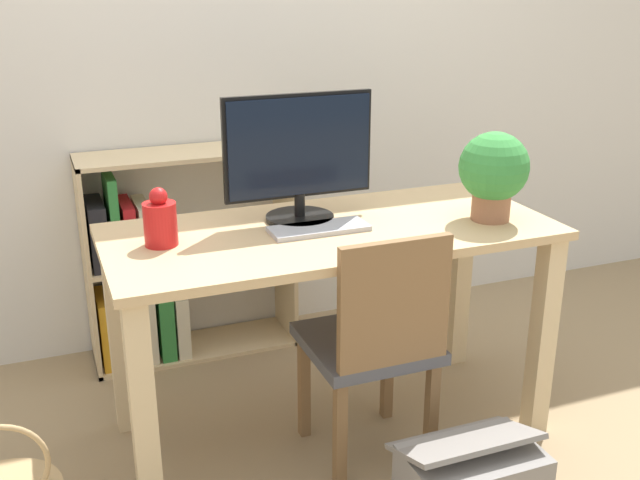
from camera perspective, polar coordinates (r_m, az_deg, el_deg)
ground_plane at (r=2.81m, az=0.77°, el=-14.05°), size 10.00×10.00×0.00m
wall_back at (r=3.24m, az=-5.67°, el=15.05°), size 8.00×0.05×2.60m
desk at (r=2.51m, az=0.83°, el=-2.13°), size 1.48×0.66×0.77m
monitor at (r=2.48m, az=-1.61°, el=6.57°), size 0.51×0.23×0.43m
keyboard at (r=2.43m, az=-0.09°, el=0.87°), size 0.32×0.13×0.02m
vase at (r=2.33m, az=-12.08°, el=1.42°), size 0.10×0.10×0.18m
potted_plant at (r=2.56m, az=13.09°, el=5.14°), size 0.23×0.23×0.30m
chair at (r=2.42m, az=4.24°, el=-7.63°), size 0.40×0.40×0.83m
bookshelf at (r=3.19m, az=-12.41°, el=-2.61°), size 0.86×0.28×0.88m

